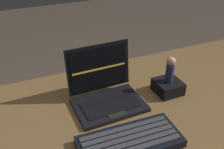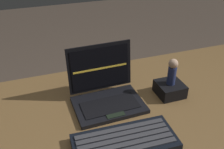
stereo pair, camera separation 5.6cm
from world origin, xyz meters
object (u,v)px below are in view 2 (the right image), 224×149
(external_keyboard, at_px, (125,142))
(figurine, at_px, (172,71))
(laptop_front, at_px, (106,92))
(figurine_stand, at_px, (170,89))

(external_keyboard, height_order, figurine, figurine)
(external_keyboard, relative_size, figurine, 3.03)
(laptop_front, relative_size, figurine_stand, 2.55)
(external_keyboard, bearing_deg, figurine, 35.99)
(external_keyboard, bearing_deg, figurine_stand, 35.99)
(figurine_stand, distance_m, figurine, 0.08)
(figurine, bearing_deg, figurine_stand, -90.00)
(laptop_front, xyz_separation_m, figurine_stand, (0.25, -0.03, -0.02))
(laptop_front, bearing_deg, figurine_stand, -7.91)
(laptop_front, bearing_deg, external_keyboard, -93.79)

